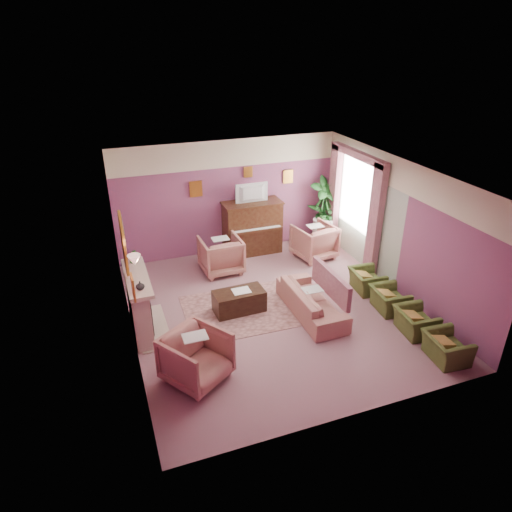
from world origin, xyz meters
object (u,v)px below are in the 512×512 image
object	(u,v)px
sofa	(312,296)
floral_armchair_front	(196,355)
floral_armchair_right	(314,240)
piano	(252,228)
olive_chair_c	(389,296)
olive_chair_b	(416,318)
olive_chair_d	(367,277)
floral_armchair_left	(221,253)
side_table	(322,232)
coffee_table	(239,301)
television	(253,192)
olive_chair_a	(447,344)

from	to	relation	value
sofa	floral_armchair_front	size ratio (longest dim) A/B	2.02
floral_armchair_right	piano	bearing A→B (deg)	149.23
olive_chair_c	floral_armchair_right	bearing A→B (deg)	97.12
olive_chair_b	olive_chair_d	world-z (taller)	same
sofa	floral_armchair_left	bearing A→B (deg)	117.06
olive_chair_d	side_table	xyz separation A→B (m)	(0.21, 2.45, 0.04)
side_table	coffee_table	bearing A→B (deg)	-143.01
piano	television	distance (m)	0.95
floral_armchair_right	floral_armchair_front	bearing A→B (deg)	-138.15
piano	floral_armchair_right	distance (m)	1.56
piano	coffee_table	distance (m)	2.77
olive_chair_b	side_table	world-z (taller)	side_table
piano	floral_armchair_front	size ratio (longest dim) A/B	1.50
floral_armchair_front	olive_chair_c	world-z (taller)	floral_armchair_front
television	olive_chair_d	xyz separation A→B (m)	(1.66, -2.59, -1.29)
floral_armchair_left	olive_chair_c	xyz separation A→B (m)	(2.69, -2.73, -0.15)
television	coffee_table	xyz separation A→B (m)	(-1.16, -2.43, -1.38)
coffee_table	floral_armchair_left	bearing A→B (deg)	85.55
floral_armchair_left	floral_armchair_front	bearing A→B (deg)	-112.07
floral_armchair_right	olive_chair_c	distance (m)	2.70
olive_chair_a	olive_chair_d	bearing A→B (deg)	90.00
floral_armchair_right	floral_armchair_left	bearing A→B (deg)	178.46
side_table	floral_armchair_right	bearing A→B (deg)	-132.18
floral_armchair_left	television	bearing A→B (deg)	33.42
piano	olive_chair_a	bearing A→B (deg)	-71.95
coffee_table	olive_chair_d	world-z (taller)	olive_chair_d
olive_chair_b	side_table	xyz separation A→B (m)	(0.21, 4.09, 0.04)
floral_armchair_right	floral_armchair_front	world-z (taller)	same
olive_chair_a	floral_armchair_left	bearing A→B (deg)	121.59
floral_armchair_left	olive_chair_c	world-z (taller)	floral_armchair_left
olive_chair_c	coffee_table	bearing A→B (deg)	160.84
television	olive_chair_d	world-z (taller)	television
olive_chair_b	television	bearing A→B (deg)	111.44
side_table	olive_chair_b	bearing A→B (deg)	-92.90
floral_armchair_left	olive_chair_d	distance (m)	3.30
olive_chair_b	olive_chair_d	size ratio (longest dim) A/B	1.00
side_table	olive_chair_c	bearing A→B (deg)	-93.63
coffee_table	olive_chair_b	world-z (taller)	olive_chair_b
coffee_table	olive_chair_a	size ratio (longest dim) A/B	1.39
olive_chair_a	olive_chair_b	distance (m)	0.82
olive_chair_d	olive_chair_a	bearing A→B (deg)	-90.00
sofa	olive_chair_b	distance (m)	1.96
television	olive_chair_c	world-z (taller)	television
sofa	olive_chair_d	world-z (taller)	sofa
television	coffee_table	size ratio (longest dim) A/B	0.80
floral_armchair_left	floral_armchair_right	xyz separation A→B (m)	(2.36, -0.06, 0.00)
sofa	olive_chair_b	xyz separation A→B (m)	(1.51, -1.24, -0.07)
floral_armchair_right	olive_chair_b	size ratio (longest dim) A/B	1.29
piano	floral_armchair_left	distance (m)	1.27
coffee_table	sofa	world-z (taller)	sofa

